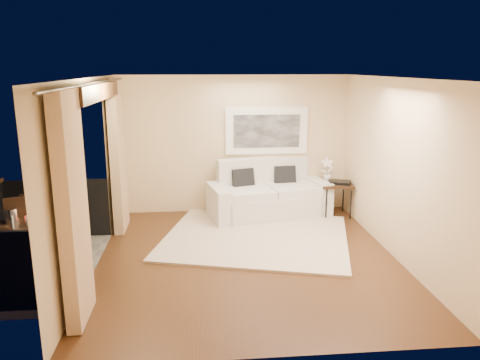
{
  "coord_description": "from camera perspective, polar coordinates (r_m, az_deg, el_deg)",
  "views": [
    {
      "loc": [
        -0.73,
        -6.6,
        2.86
      ],
      "look_at": [
        -0.05,
        0.77,
        1.05
      ],
      "focal_mm": 35.0,
      "sensor_mm": 36.0,
      "label": 1
    }
  ],
  "objects": [
    {
      "name": "orchid",
      "position": [
        9.28,
        10.6,
        1.25
      ],
      "size": [
        0.27,
        0.19,
        0.48
      ],
      "primitive_type": "imported",
      "rotation": [
        0.0,
        0.0,
        0.08
      ],
      "color": "white",
      "rests_on": "side_table"
    },
    {
      "name": "balcony_chair_near",
      "position": [
        7.5,
        -24.99,
        -5.2
      ],
      "size": [
        0.56,
        0.56,
        1.02
      ],
      "rotation": [
        0.0,
        0.0,
        0.32
      ],
      "color": "#321E10",
      "rests_on": "balcony"
    },
    {
      "name": "rug",
      "position": [
        8.04,
        1.97,
        -6.96
      ],
      "size": [
        3.62,
        3.35,
        0.04
      ],
      "primitive_type": "cube",
      "rotation": [
        0.0,
        0.0,
        -0.26
      ],
      "color": "beige",
      "rests_on": "floor"
    },
    {
      "name": "floor",
      "position": [
        7.23,
        0.96,
        -9.56
      ],
      "size": [
        5.0,
        5.0,
        0.0
      ],
      "primitive_type": "plane",
      "color": "#4E2E17",
      "rests_on": "ground"
    },
    {
      "name": "curtains",
      "position": [
        6.92,
        -16.65,
        0.41
      ],
      "size": [
        0.16,
        4.8,
        2.64
      ],
      "color": "tan",
      "rests_on": "ground"
    },
    {
      "name": "sofa",
      "position": [
        9.15,
        3.38,
        -1.98
      ],
      "size": [
        2.43,
        1.43,
        1.1
      ],
      "rotation": [
        0.0,
        0.0,
        0.21
      ],
      "color": "silver",
      "rests_on": "floor"
    },
    {
      "name": "side_table",
      "position": [
        9.25,
        11.59,
        -0.73
      ],
      "size": [
        0.64,
        0.64,
        0.65
      ],
      "rotation": [
        0.0,
        0.0,
        -0.08
      ],
      "color": "#321E10",
      "rests_on": "floor"
    },
    {
      "name": "room_shell",
      "position": [
        6.76,
        -17.51,
        10.22
      ],
      "size": [
        5.0,
        6.4,
        5.0
      ],
      "color": "white",
      "rests_on": "ground"
    },
    {
      "name": "candle",
      "position": [
        7.35,
        -24.54,
        -4.29
      ],
      "size": [
        0.06,
        0.06,
        0.07
      ],
      "primitive_type": "cylinder",
      "color": "red",
      "rests_on": "bistro_table"
    },
    {
      "name": "artwork",
      "position": [
        9.25,
        3.26,
        6.0
      ],
      "size": [
        1.62,
        0.07,
        0.92
      ],
      "color": "white",
      "rests_on": "room_shell"
    },
    {
      "name": "ice_bucket",
      "position": [
        7.36,
        -26.11,
        -3.89
      ],
      "size": [
        0.18,
        0.18,
        0.2
      ],
      "primitive_type": "cylinder",
      "color": "silver",
      "rests_on": "bistro_table"
    },
    {
      "name": "glass_b",
      "position": [
        7.21,
        -24.35,
        -4.39
      ],
      "size": [
        0.06,
        0.06,
        0.12
      ],
      "primitive_type": "cylinder",
      "color": "silver",
      "rests_on": "bistro_table"
    },
    {
      "name": "glass_a",
      "position": [
        7.09,
        -24.41,
        -4.69
      ],
      "size": [
        0.06,
        0.06,
        0.12
      ],
      "primitive_type": "cylinder",
      "color": "silver",
      "rests_on": "bistro_table"
    },
    {
      "name": "vase",
      "position": [
        7.07,
        -26.01,
        -4.66
      ],
      "size": [
        0.04,
        0.04,
        0.18
      ],
      "primitive_type": "cylinder",
      "color": "silver",
      "rests_on": "bistro_table"
    },
    {
      "name": "tray",
      "position": [
        9.23,
        12.15,
        -0.27
      ],
      "size": [
        0.46,
        0.41,
        0.05
      ],
      "primitive_type": "cube",
      "rotation": [
        0.0,
        0.0,
        -0.41
      ],
      "color": "black",
      "rests_on": "side_table"
    },
    {
      "name": "balcony",
      "position": [
        7.58,
        -25.03,
        -8.36
      ],
      "size": [
        1.81,
        2.6,
        1.17
      ],
      "color": "#605B56",
      "rests_on": "ground"
    },
    {
      "name": "balcony_chair_far",
      "position": [
        8.21,
        -23.57,
        -4.09
      ],
      "size": [
        0.48,
        0.48,
        0.89
      ],
      "rotation": [
        0.0,
        0.0,
        2.84
      ],
      "color": "#321E10",
      "rests_on": "balcony"
    },
    {
      "name": "bistro_table",
      "position": [
        7.3,
        -25.21,
        -5.46
      ],
      "size": [
        0.73,
        0.73,
        0.71
      ],
      "rotation": [
        0.0,
        0.0,
        -0.25
      ],
      "color": "#321E10",
      "rests_on": "balcony"
    }
  ]
}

